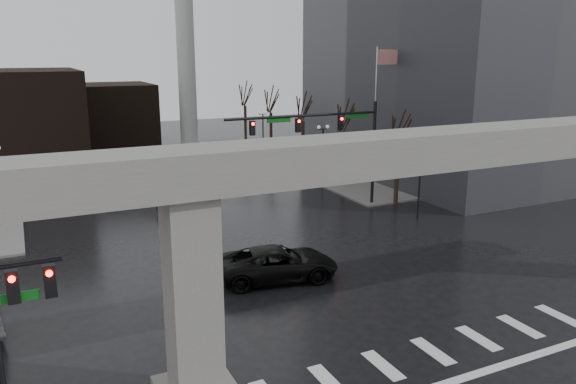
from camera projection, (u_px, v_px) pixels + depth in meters
The scene contains 18 objects.
ground at pixel (368, 353), 22.23m from camera, with size 160.00×160.00×0.00m, color black.
sidewalk_ne at pixel (383, 155), 64.62m from camera, with size 28.00×36.00×0.15m, color slate.
elevated_guideway at pixel (403, 181), 21.10m from camera, with size 48.00×2.60×8.70m.
building_far_mid at pixel (108, 119), 65.88m from camera, with size 10.00×10.00×8.00m, color black.
smokestack at pixel (185, 36), 61.73m from camera, with size 3.60×3.60×30.00m.
signal_mast_arm at pixel (331, 133), 41.04m from camera, with size 12.12×0.43×8.00m.
signal_left_pole at pixel (15, 315), 16.53m from camera, with size 2.30×0.30×6.00m.
flagpole_assembly at pixel (378, 103), 46.07m from camera, with size 2.06×0.12×12.00m.
lamp_right_0 at pixel (420, 171), 39.31m from camera, with size 1.22×0.32×5.11m.
lamp_right_1 at pixel (323, 143), 51.55m from camera, with size 1.22×0.32×5.11m.
lamp_right_2 at pixel (263, 125), 63.79m from camera, with size 1.22×0.32×5.11m.
tree_right_0 at pixel (397, 169), 43.42m from camera, with size 1.09×1.58×7.50m.
tree_right_1 at pixel (344, 152), 50.40m from camera, with size 1.09×1.61×7.67m.
tree_right_2 at pixel (303, 139), 57.38m from camera, with size 1.10×1.63×7.85m.
tree_right_3 at pixel (271, 129), 64.35m from camera, with size 1.11×1.66×8.02m.
tree_right_4 at pixel (246, 121), 71.33m from camera, with size 1.12×1.69×8.19m.
pickup_truck at pixel (278, 263), 29.28m from camera, with size 2.90×6.29×1.75m, color black.
far_car at pixel (177, 209), 39.99m from camera, with size 1.75×4.34×1.48m, color black.
Camera 1 is at (-11.54, -16.66, 11.59)m, focal length 35.00 mm.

